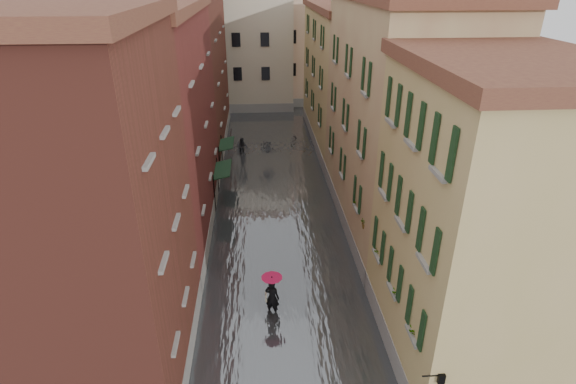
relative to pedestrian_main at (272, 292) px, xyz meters
name	(u,v)px	position (x,y,z in m)	size (l,w,h in m)	color
ground	(287,323)	(0.63, -0.69, -1.24)	(120.00, 120.00, 0.00)	#5F5F61
floodwater	(274,194)	(0.63, 12.31, -1.14)	(10.00, 60.00, 0.20)	#484B4F
building_left_near	(85,227)	(-6.37, -2.69, 5.26)	(6.00, 8.00, 13.00)	brown
building_left_mid	(151,131)	(-6.37, 8.31, 5.01)	(6.00, 14.00, 12.50)	#5B1F1C
building_left_far	(186,67)	(-6.37, 23.31, 5.76)	(6.00, 16.00, 14.00)	brown
building_right_near	(481,231)	(7.63, -2.69, 4.51)	(6.00, 8.00, 11.50)	tan
building_right_mid	(397,122)	(7.63, 8.31, 5.26)	(6.00, 14.00, 13.00)	tan
building_right_far	(347,80)	(7.63, 23.31, 4.51)	(6.00, 16.00, 11.50)	tan
building_end_cream	(238,48)	(-2.37, 37.31, 5.26)	(12.00, 9.00, 13.00)	#B5A690
building_end_pink	(314,49)	(6.63, 39.31, 4.76)	(10.00, 9.00, 12.00)	#CFAB92
awning_near	(222,170)	(-2.85, 11.33, 1.23)	(1.09, 3.00, 2.80)	#16331E
awning_far	(226,145)	(-2.86, 16.27, 1.22)	(1.09, 2.74, 2.80)	#16331E
wall_lantern	(440,377)	(4.96, -6.69, 1.76)	(0.71, 0.22, 0.35)	black
window_planters	(381,248)	(4.75, -0.19, 2.27)	(0.59, 10.35, 0.84)	brown
pedestrian_main	(272,292)	(0.00, 0.00, 0.00)	(0.97, 0.97, 2.06)	black
pedestrian_far	(243,147)	(-1.75, 20.34, -0.45)	(0.77, 0.60, 1.58)	black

